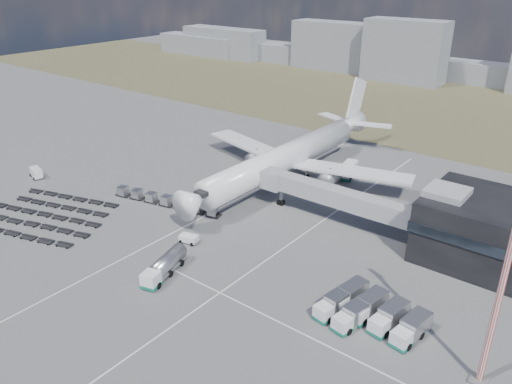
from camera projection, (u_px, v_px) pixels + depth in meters
The scene contains 15 objects.
ground at pixel (181, 236), 84.81m from camera, with size 420.00×420.00×0.00m, color #565659.
grass_strip at pixel (424, 106), 163.62m from camera, with size 420.00×90.00×0.01m, color brown.
lane_markings at pixel (237, 247), 81.46m from camera, with size 47.12×110.00×0.01m.
jet_bridge at pixel (326, 194), 88.41m from camera, with size 30.30×3.80×7.05m.
airliner at pixel (290, 155), 105.82m from camera, with size 51.59×64.53×17.62m.
skyline at pixel (500, 64), 180.33m from camera, with size 304.48×27.29×25.96m.
fuel_tanker at pixel (164, 266), 73.57m from camera, with size 4.78×9.68×3.03m.
pushback_tug at pixel (189, 239), 82.52m from camera, with size 3.04×1.71×1.40m, color white.
utility_van at pixel (36, 173), 107.91m from camera, with size 3.98×1.80×2.15m, color white.
catering_truck at pixel (348, 171), 108.02m from camera, with size 3.73×6.74×2.93m.
service_trucks_near at pixel (343, 310), 64.44m from camera, with size 6.23×7.09×2.54m.
service_trucks_far at pixel (378, 311), 64.06m from camera, with size 12.48×8.08×2.59m.
uld_row at pixel (166, 201), 95.15m from camera, with size 23.30×6.75×1.82m.
baggage_dollies at pixel (43, 215), 91.45m from camera, with size 27.53×22.90×0.66m.
floodlight_mast at pixel (502, 287), 49.95m from camera, with size 2.39×1.94×25.10m.
Camera 1 is at (55.81, -50.46, 41.83)m, focal length 35.00 mm.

